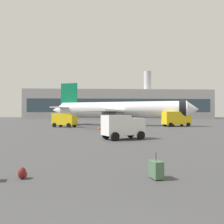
# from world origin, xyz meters

# --- Properties ---
(airplane_at_gate) EXTENTS (34.76, 31.79, 10.50)m
(airplane_at_gate) POSITION_xyz_m (5.00, 50.63, 3.66)
(airplane_at_gate) COLOR white
(airplane_at_gate) RESTS_ON ground
(service_truck) EXTENTS (5.28, 4.02, 2.90)m
(service_truck) POSITION_xyz_m (-7.07, 44.24, 1.61)
(service_truck) COLOR yellow
(service_truck) RESTS_ON ground
(fuel_truck) EXTENTS (6.38, 3.76, 3.20)m
(fuel_truck) POSITION_xyz_m (16.83, 45.37, 1.77)
(fuel_truck) COLOR yellow
(fuel_truck) RESTS_ON ground
(cargo_van) EXTENTS (4.83, 3.73, 2.60)m
(cargo_van) POSITION_xyz_m (2.74, 21.03, 1.45)
(cargo_van) COLOR white
(cargo_van) RESTS_ON ground
(safety_cone_near) EXTENTS (0.44, 0.44, 0.67)m
(safety_cone_near) POSITION_xyz_m (0.07, 35.17, 0.33)
(safety_cone_near) COLOR #F2590C
(safety_cone_near) RESTS_ON ground
(safety_cone_mid) EXTENTS (0.44, 0.44, 0.65)m
(safety_cone_mid) POSITION_xyz_m (-5.44, 55.46, 0.32)
(safety_cone_mid) COLOR #F2590C
(safety_cone_mid) RESTS_ON ground
(safety_cone_far) EXTENTS (0.44, 0.44, 0.78)m
(safety_cone_far) POSITION_xyz_m (17.49, 48.59, 0.38)
(safety_cone_far) COLOR #F2590C
(safety_cone_far) RESTS_ON ground
(rolling_suitcase) EXTENTS (0.56, 0.72, 1.10)m
(rolling_suitcase) POSITION_xyz_m (2.65, 6.27, 0.39)
(rolling_suitcase) COLOR #476B4C
(rolling_suitcase) RESTS_ON ground
(traveller_backpack) EXTENTS (0.36, 0.40, 0.48)m
(traveller_backpack) POSITION_xyz_m (-2.93, 6.57, 0.23)
(traveller_backpack) COLOR maroon
(traveller_backpack) RESTS_ON ground
(terminal_building) EXTENTS (109.07, 19.78, 28.80)m
(terminal_building) POSITION_xyz_m (11.95, 134.02, 8.49)
(terminal_building) COLOR #B2B2B7
(terminal_building) RESTS_ON ground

